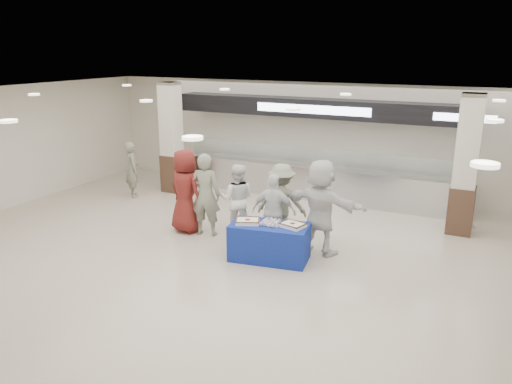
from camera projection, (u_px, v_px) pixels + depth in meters
The scene contains 15 objects.
ground at pixel (218, 269), 9.68m from camera, with size 14.00×14.00×0.00m, color beige.
serving_line at pixel (315, 158), 14.01m from camera, with size 8.70×0.85×2.80m.
column_left at pixel (172, 140), 14.57m from camera, with size 0.55×0.55×3.20m.
column_right at pixel (466, 169), 11.18m from camera, with size 0.55×0.55×3.20m.
display_table at pixel (269, 242), 10.03m from camera, with size 1.55×0.78×0.75m, color navy.
sheet_cake_left at pixel (248, 221), 9.99m from camera, with size 0.57×0.52×0.10m.
sheet_cake_right at pixel (293, 225), 9.78m from camera, with size 0.52×0.45×0.09m.
cupcake_tray at pixel (270, 222), 9.95m from camera, with size 0.44×0.34×0.07m.
civilian_maroon at pixel (185, 191), 11.44m from camera, with size 0.95×0.62×1.94m, color maroon.
soldier_a at pixel (205, 195), 11.23m from camera, with size 0.69×0.46×1.90m, color slate.
chef_tall at pixel (237, 199), 11.34m from camera, with size 0.80×0.62×1.64m, color white.
chef_short at pixel (274, 211), 10.54m from camera, with size 0.95×0.39×1.62m, color white.
soldier_b at pixel (282, 202), 11.02m from camera, with size 1.11×0.64×1.72m, color slate.
civilian_white at pixel (321, 207), 10.21m from camera, with size 1.86×0.59×2.00m, color white.
soldier_bg at pixel (132, 169), 14.20m from camera, with size 0.58×0.38×1.60m, color slate.
Camera 1 is at (4.57, -7.64, 4.14)m, focal length 35.00 mm.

